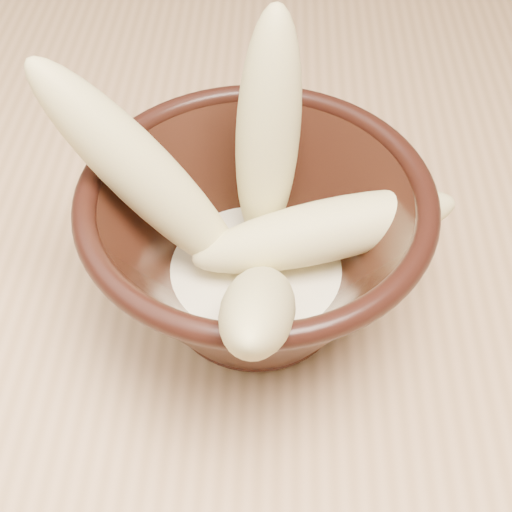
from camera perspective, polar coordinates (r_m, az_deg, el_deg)
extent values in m
cube|color=tan|center=(0.59, -6.75, 6.05)|extent=(1.20, 0.80, 0.04)
cylinder|color=black|center=(0.46, 0.00, -3.90)|extent=(0.09, 0.09, 0.01)
cylinder|color=black|center=(0.45, 0.00, -2.30)|extent=(0.09, 0.09, 0.01)
torus|color=black|center=(0.39, 0.00, 4.71)|extent=(0.20, 0.20, 0.01)
cylinder|color=beige|center=(0.44, 0.00, -1.51)|extent=(0.11, 0.11, 0.02)
ellipsoid|color=#DFD484|center=(0.41, 0.96, 9.71)|extent=(0.05, 0.07, 0.15)
ellipsoid|color=#DFD484|center=(0.40, -8.92, 6.38)|extent=(0.14, 0.06, 0.16)
ellipsoid|color=#DFD484|center=(0.42, 5.43, 1.99)|extent=(0.17, 0.07, 0.06)
ellipsoid|color=#DFD484|center=(0.35, 0.22, -4.17)|extent=(0.04, 0.14, 0.13)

